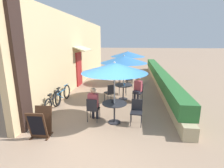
{
  "coord_description": "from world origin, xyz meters",
  "views": [
    {
      "loc": [
        1.05,
        -4.29,
        2.88
      ],
      "look_at": [
        0.15,
        3.04,
        1.0
      ],
      "focal_mm": 28.0,
      "sensor_mm": 36.0,
      "label": 1
    }
  ],
  "objects": [
    {
      "name": "seated_patron_near_right",
      "position": [
        -0.33,
        1.5,
        0.69
      ],
      "size": [
        0.36,
        0.43,
        1.25
      ],
      "rotation": [
        0.0,
        0.0,
        12.48
      ],
      "color": "#23232D",
      "rests_on": "ground_plane"
    },
    {
      "name": "coffee_cup_mid",
      "position": [
        0.64,
        3.87,
        0.78
      ],
      "size": [
        0.07,
        0.07,
        0.09
      ],
      "color": "teal",
      "rests_on": "patio_table_mid"
    },
    {
      "name": "patio_umbrella_near",
      "position": [
        0.44,
        1.4,
        1.98
      ],
      "size": [
        2.21,
        2.21,
        2.19
      ],
      "color": "#B7B7BC",
      "rests_on": "ground_plane"
    },
    {
      "name": "cafe_facade_wall",
      "position": [
        -2.54,
        6.98,
        2.09
      ],
      "size": [
        0.98,
        14.23,
        4.2
      ],
      "color": "#D6B784",
      "rests_on": "ground_plane"
    },
    {
      "name": "seated_patron_mid_right",
      "position": [
        1.28,
        3.62,
        0.69
      ],
      "size": [
        0.46,
        0.5,
        1.25
      ],
      "rotation": [
        0.0,
        0.0,
        9.0
      ],
      "color": "#23232D",
      "rests_on": "ground_plane"
    },
    {
      "name": "menu_board",
      "position": [
        -1.69,
        0.21,
        0.44
      ],
      "size": [
        0.58,
        0.66,
        0.89
      ],
      "rotation": [
        0.0,
        0.0,
        0.05
      ],
      "color": "#422819",
      "rests_on": "ground_plane"
    },
    {
      "name": "bicycle_second",
      "position": [
        -2.24,
        3.17,
        0.37
      ],
      "size": [
        0.14,
        1.8,
        0.79
      ],
      "rotation": [
        0.0,
        0.0,
        -0.04
      ],
      "color": "black",
      "rests_on": "ground_plane"
    },
    {
      "name": "patio_table_far",
      "position": [
        0.68,
        7.12,
        0.56
      ],
      "size": [
        0.86,
        0.86,
        0.74
      ],
      "color": "#28282D",
      "rests_on": "ground_plane"
    },
    {
      "name": "bicycle_leaning",
      "position": [
        -2.2,
        2.19,
        0.37
      ],
      "size": [
        0.19,
        1.8,
        0.8
      ],
      "rotation": [
        0.0,
        0.0,
        0.07
      ],
      "color": "black",
      "rests_on": "ground_plane"
    },
    {
      "name": "ground_plane",
      "position": [
        0.0,
        0.0,
        0.0
      ],
      "size": [
        120.0,
        120.0,
        0.0
      ],
      "primitive_type": "plane",
      "color": "#9E7F66"
    },
    {
      "name": "cafe_chair_far_left",
      "position": [
        -0.07,
        7.31,
        0.52
      ],
      "size": [
        0.51,
        0.51,
        0.87
      ],
      "rotation": [
        0.0,
        0.0,
        5.93
      ],
      "color": "#232328",
      "rests_on": "ground_plane"
    },
    {
      "name": "patio_umbrella_mid",
      "position": [
        0.59,
        3.97,
        1.98
      ],
      "size": [
        2.21,
        2.21,
        2.19
      ],
      "color": "#B7B7BC",
      "rests_on": "ground_plane"
    },
    {
      "name": "patio_table_near",
      "position": [
        0.44,
        1.4,
        0.56
      ],
      "size": [
        0.86,
        0.86,
        0.74
      ],
      "color": "#28282D",
      "rests_on": "ground_plane"
    },
    {
      "name": "cafe_chair_mid_back",
      "position": [
        0.44,
        4.72,
        0.52
      ],
      "size": [
        0.44,
        0.44,
        0.87
      ],
      "rotation": [
        0.0,
        0.0,
        11.1
      ],
      "color": "#232328",
      "rests_on": "ground_plane"
    },
    {
      "name": "cafe_chair_near_right",
      "position": [
        -0.34,
        1.39,
        0.52
      ],
      "size": [
        0.43,
        0.43,
        0.87
      ],
      "rotation": [
        0.0,
        0.0,
        12.48
      ],
      "color": "#232328",
      "rests_on": "ground_plane"
    },
    {
      "name": "coffee_cup_far",
      "position": [
        0.66,
        7.01,
        0.78
      ],
      "size": [
        0.07,
        0.07,
        0.09
      ],
      "color": "#B73D3D",
      "rests_on": "patio_table_far"
    },
    {
      "name": "patio_umbrella_far",
      "position": [
        0.68,
        7.12,
        1.98
      ],
      "size": [
        2.21,
        2.21,
        2.19
      ],
      "color": "#B7B7BC",
      "rests_on": "ground_plane"
    },
    {
      "name": "cafe_chair_far_back",
      "position": [
        1.22,
        7.67,
        0.52
      ],
      "size": [
        0.56,
        0.56,
        0.87
      ],
      "rotation": [
        0.0,
        0.0,
        10.12
      ],
      "color": "#232328",
      "rests_on": "ground_plane"
    },
    {
      "name": "cafe_chair_mid_right",
      "position": [
        1.33,
        3.72,
        0.52
      ],
      "size": [
        0.53,
        0.53,
        0.87
      ],
      "rotation": [
        0.0,
        0.0,
        9.0
      ],
      "color": "#232328",
      "rests_on": "ground_plane"
    },
    {
      "name": "coffee_cup_near",
      "position": [
        0.36,
        1.44,
        0.78
      ],
      "size": [
        0.07,
        0.07,
        0.09
      ],
      "color": "#232328",
      "rests_on": "patio_table_near"
    },
    {
      "name": "cafe_chair_far_right",
      "position": [
        0.89,
        6.37,
        0.52
      ],
      "size": [
        0.46,
        0.46,
        0.87
      ],
      "rotation": [
        0.0,
        0.0,
        8.03
      ],
      "color": "#232328",
      "rests_on": "ground_plane"
    },
    {
      "name": "planter_hedge",
      "position": [
        2.75,
        7.02,
        0.54
      ],
      "size": [
        0.6,
        13.23,
        1.01
      ],
      "color": "tan",
      "rests_on": "ground_plane"
    },
    {
      "name": "cafe_chair_mid_left",
      "position": [
        0.02,
        3.45,
        0.52
      ],
      "size": [
        0.56,
        0.56,
        0.87
      ],
      "rotation": [
        0.0,
        0.0,
        6.91
      ],
      "color": "#232328",
      "rests_on": "ground_plane"
    },
    {
      "name": "cafe_chair_near_left",
      "position": [
        1.21,
        1.41,
        0.52
      ],
      "size": [
        0.43,
        0.43,
        0.87
      ],
      "rotation": [
        0.0,
        0.0,
        9.34
      ],
      "color": "#232328",
      "rests_on": "ground_plane"
    },
    {
      "name": "patio_table_mid",
      "position": [
        0.59,
        3.97,
        0.56
      ],
      "size": [
        0.86,
        0.86,
        0.74
      ],
      "color": "#28282D",
      "rests_on": "ground_plane"
    }
  ]
}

